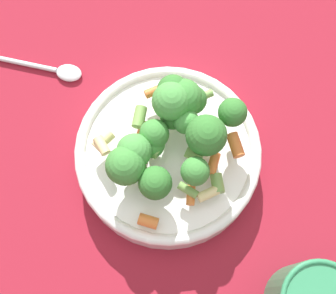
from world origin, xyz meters
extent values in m
plane|color=maroon|center=(0.00, 0.00, 0.00)|extent=(3.00, 3.00, 0.00)
cylinder|color=white|center=(0.00, 0.00, 0.02)|extent=(0.23, 0.23, 0.04)
torus|color=white|center=(0.00, 0.00, 0.04)|extent=(0.23, 0.23, 0.01)
cylinder|color=#8CB766|center=(0.02, -0.01, 0.05)|extent=(0.01, 0.01, 0.01)
sphere|color=#3D8438|center=(0.02, -0.01, 0.07)|extent=(0.03, 0.03, 0.03)
cylinder|color=#8CB766|center=(-0.06, -0.01, 0.06)|extent=(0.01, 0.01, 0.02)
sphere|color=#33722D|center=(-0.06, -0.01, 0.08)|extent=(0.03, 0.03, 0.03)
cylinder|color=#8CB766|center=(0.05, 0.03, 0.06)|extent=(0.01, 0.01, 0.02)
sphere|color=#33722D|center=(0.05, 0.03, 0.08)|extent=(0.04, 0.04, 0.04)
cylinder|color=#8CB766|center=(-0.04, -0.04, 0.07)|extent=(0.01, 0.01, 0.02)
sphere|color=#33722D|center=(-0.04, -0.04, 0.09)|extent=(0.04, 0.04, 0.04)
cylinder|color=#8CB766|center=(-0.03, 0.00, 0.07)|extent=(0.01, 0.01, 0.02)
sphere|color=#479342|center=(-0.03, 0.00, 0.09)|extent=(0.03, 0.03, 0.03)
cylinder|color=#8CB766|center=(0.01, -0.02, 0.06)|extent=(0.01, 0.01, 0.01)
sphere|color=#3D8438|center=(0.01, -0.02, 0.08)|extent=(0.04, 0.04, 0.04)
cylinder|color=#8CB766|center=(-0.07, 0.03, 0.08)|extent=(0.01, 0.01, 0.02)
sphere|color=#33722D|center=(-0.07, 0.03, 0.10)|extent=(0.03, 0.03, 0.03)
cylinder|color=#8CB766|center=(0.06, -0.01, 0.06)|extent=(0.02, 0.02, 0.01)
sphere|color=#3D8438|center=(0.06, -0.01, 0.09)|extent=(0.05, 0.05, 0.05)
cylinder|color=#8CB766|center=(0.04, -0.02, 0.06)|extent=(0.01, 0.01, 0.02)
sphere|color=#479342|center=(0.04, -0.02, 0.09)|extent=(0.04, 0.04, 0.04)
cylinder|color=#8CB766|center=(-0.03, 0.03, 0.08)|extent=(0.02, 0.02, 0.02)
sphere|color=#33722D|center=(-0.03, 0.03, 0.11)|extent=(0.05, 0.05, 0.05)
cylinder|color=#8CB766|center=(-0.03, -0.03, 0.07)|extent=(0.02, 0.02, 0.01)
sphere|color=#479342|center=(-0.03, -0.03, 0.10)|extent=(0.05, 0.05, 0.05)
cylinder|color=#8CB766|center=(-0.03, -0.02, 0.06)|extent=(0.01, 0.01, 0.01)
sphere|color=#33722D|center=(-0.03, -0.02, 0.08)|extent=(0.03, 0.03, 0.03)
cylinder|color=#8CB766|center=(0.01, 0.05, 0.07)|extent=(0.01, 0.01, 0.01)
sphere|color=#3D8438|center=(0.01, 0.05, 0.09)|extent=(0.03, 0.03, 0.03)
cylinder|color=#8CB766|center=(-0.05, -0.02, 0.06)|extent=(0.02, 0.02, 0.02)
sphere|color=#3D8438|center=(-0.05, -0.02, 0.09)|extent=(0.05, 0.05, 0.05)
cylinder|color=orange|center=(-0.04, -0.06, 0.07)|extent=(0.03, 0.02, 0.01)
cylinder|color=beige|center=(0.06, -0.05, 0.07)|extent=(0.02, 0.02, 0.01)
cylinder|color=orange|center=(0.04, -0.01, 0.06)|extent=(0.02, 0.03, 0.01)
cylinder|color=orange|center=(-0.02, 0.05, 0.07)|extent=(0.03, 0.02, 0.01)
cylinder|color=#729E4C|center=(0.04, 0.00, 0.07)|extent=(0.02, 0.03, 0.01)
cylinder|color=beige|center=(0.05, -0.06, 0.06)|extent=(0.03, 0.02, 0.01)
cylinder|color=orange|center=(-0.05, 0.06, 0.08)|extent=(0.03, 0.03, 0.01)
cylinder|color=#729E4C|center=(-0.07, -0.01, 0.07)|extent=(0.03, 0.02, 0.01)
cylinder|color=#729E4C|center=(-0.01, 0.07, 0.06)|extent=(0.03, 0.03, 0.01)
cylinder|color=orange|center=(0.02, 0.06, 0.06)|extent=(0.03, 0.02, 0.01)
cylinder|color=#729E4C|center=(-0.04, -0.03, 0.07)|extent=(0.02, 0.01, 0.01)
cylinder|color=#729E4C|center=(-0.01, 0.03, 0.06)|extent=(0.02, 0.02, 0.01)
cylinder|color=#729E4C|center=(0.02, 0.05, 0.07)|extent=(0.01, 0.03, 0.01)
cylinder|color=#729E4C|center=(-0.04, -0.03, 0.06)|extent=(0.02, 0.02, 0.01)
cylinder|color=beige|center=(-0.02, 0.03, 0.06)|extent=(0.03, 0.02, 0.01)
cylinder|color=beige|center=(0.01, 0.07, 0.06)|extent=(0.03, 0.02, 0.01)
cylinder|color=orange|center=(0.08, 0.05, 0.05)|extent=(0.02, 0.03, 0.01)
cylinder|color=#729E4C|center=(0.00, -0.05, 0.07)|extent=(0.03, 0.03, 0.01)
cylinder|color=#729E4C|center=(0.02, -0.01, 0.08)|extent=(0.02, 0.03, 0.01)
cylinder|color=orange|center=(0.01, -0.04, 0.06)|extent=(0.02, 0.02, 0.01)
cylinder|color=beige|center=(-0.03, 0.04, 0.06)|extent=(0.02, 0.02, 0.01)
cylinder|color=silver|center=(0.05, -0.26, 0.01)|extent=(0.08, 0.13, 0.01)
ellipsoid|color=silver|center=(0.01, -0.19, 0.01)|extent=(0.04, 0.04, 0.01)
camera|label=1|loc=(0.13, 0.12, 0.59)|focal=50.00mm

